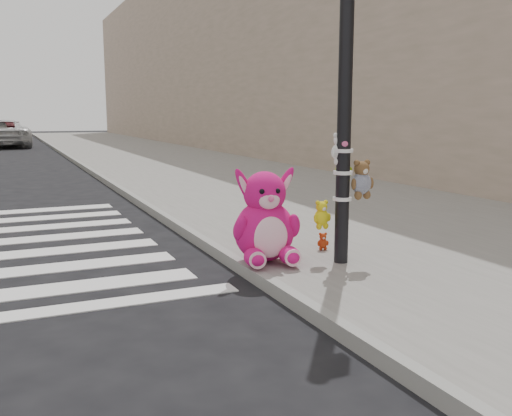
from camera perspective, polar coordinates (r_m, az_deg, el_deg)
name	(u,v)px	position (r m, az deg, el deg)	size (l,w,h in m)	color
ground	(164,380)	(4.25, -9.21, -16.60)	(120.00, 120.00, 0.00)	black
sidewalk_near	(250,182)	(15.04, -0.57, 2.64)	(7.00, 80.00, 0.14)	slate
curb_edge	(118,189)	(14.04, -13.60, 1.88)	(0.12, 80.00, 0.15)	gray
bld_near	(274,42)	(26.51, 1.82, 16.27)	(5.00, 60.00, 10.00)	tan
signal_pole	(346,118)	(6.57, 9.00, 8.84)	(0.69, 0.48, 4.00)	black
pink_bunny	(265,223)	(6.60, 0.93, -1.53)	(0.81, 0.91, 1.13)	#D71272
red_teddy	(323,241)	(7.29, 6.70, -3.32)	(0.15, 0.11, 0.23)	#B33511
car_white_near	(2,134)	(34.56, -24.06, 6.82)	(2.48, 5.39, 1.50)	silver
car_maroon_near	(8,129)	(47.15, -23.57, 7.22)	(1.81, 4.46, 1.30)	#53171B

